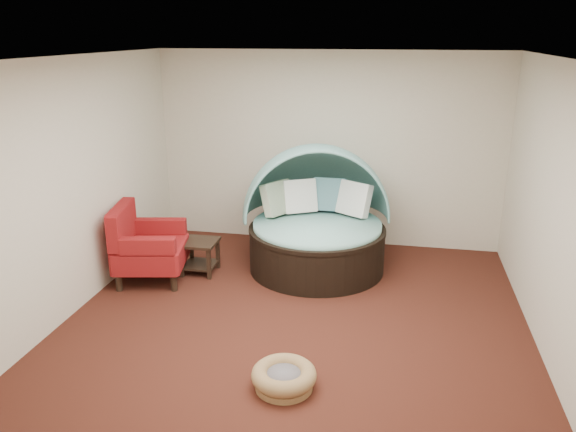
% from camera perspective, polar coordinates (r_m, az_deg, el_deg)
% --- Properties ---
extents(floor, '(5.00, 5.00, 0.00)m').
position_cam_1_polar(floor, '(6.35, 0.89, -10.32)').
color(floor, '#471C14').
rests_on(floor, ground).
extents(wall_back, '(5.00, 0.00, 5.00)m').
position_cam_1_polar(wall_back, '(8.21, 4.08, 6.73)').
color(wall_back, beige).
rests_on(wall_back, floor).
extents(wall_front, '(5.00, 0.00, 5.00)m').
position_cam_1_polar(wall_front, '(3.55, -6.35, -9.39)').
color(wall_front, beige).
rests_on(wall_front, floor).
extents(wall_left, '(0.00, 5.00, 5.00)m').
position_cam_1_polar(wall_left, '(6.70, -20.61, 2.94)').
color(wall_left, beige).
rests_on(wall_left, floor).
extents(wall_right, '(0.00, 5.00, 5.00)m').
position_cam_1_polar(wall_right, '(5.92, 25.49, 0.39)').
color(wall_right, beige).
rests_on(wall_right, floor).
extents(ceiling, '(5.00, 5.00, 0.00)m').
position_cam_1_polar(ceiling, '(5.58, 1.03, 15.82)').
color(ceiling, white).
rests_on(ceiling, wall_back).
extents(canopy_daybed, '(2.21, 2.16, 1.65)m').
position_cam_1_polar(canopy_daybed, '(7.42, 2.93, 0.40)').
color(canopy_daybed, black).
rests_on(canopy_daybed, floor).
extents(pet_basket, '(0.59, 0.59, 0.20)m').
position_cam_1_polar(pet_basket, '(5.20, -0.42, -16.05)').
color(pet_basket, olive).
rests_on(pet_basket, floor).
extents(red_armchair, '(0.99, 0.99, 0.99)m').
position_cam_1_polar(red_armchair, '(7.32, -14.26, -2.97)').
color(red_armchair, black).
rests_on(red_armchair, floor).
extents(side_table, '(0.46, 0.46, 0.44)m').
position_cam_1_polar(side_table, '(7.45, -8.96, -3.64)').
color(side_table, black).
rests_on(side_table, floor).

